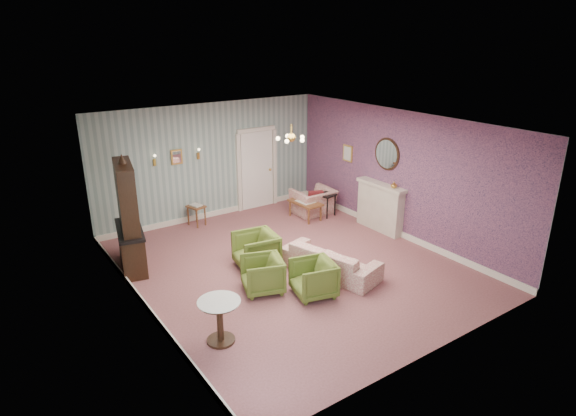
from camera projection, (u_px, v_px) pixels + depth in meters
floor at (291, 266)px, 9.86m from camera, size 7.00×7.00×0.00m
ceiling at (291, 124)px, 8.86m from camera, size 7.00×7.00×0.00m
wall_back at (211, 161)px, 12.07m from camera, size 6.00×0.00×6.00m
wall_front at (437, 267)px, 6.65m from camera, size 6.00×0.00×6.00m
wall_left at (138, 233)px, 7.76m from camera, size 0.00×7.00×7.00m
wall_right at (400, 175)px, 10.96m from camera, size 0.00×7.00×7.00m
wall_right_floral at (399, 175)px, 10.95m from camera, size 0.00×7.00×7.00m
door at (257, 168)px, 12.86m from camera, size 1.12×0.12×2.16m
olive_chair_a at (313, 277)px, 8.66m from camera, size 0.82×0.85×0.73m
olive_chair_b at (262, 273)px, 8.80m from camera, size 0.86×0.88×0.73m
olive_chair_c at (256, 249)px, 9.68m from camera, size 0.85×0.89×0.81m
sofa_chintz at (331, 255)px, 9.44m from camera, size 1.10×2.05×0.77m
wingback_chair at (313, 197)px, 12.58m from camera, size 1.02×0.68×0.88m
dresser at (127, 214)px, 9.44m from camera, size 0.76×1.45×2.30m
fireplace at (380, 207)px, 11.49m from camera, size 0.30×1.40×1.16m
mantel_vase at (394, 185)px, 10.95m from camera, size 0.15×0.15×0.15m
oval_mirror at (387, 154)px, 11.11m from camera, size 0.04×0.76×0.84m
framed_print at (348, 153)px, 12.25m from camera, size 0.04×0.34×0.42m
coffee_table at (305, 210)px, 12.32m from camera, size 0.54×0.91×0.45m
side_table_black at (326, 205)px, 12.46m from camera, size 0.47×0.47×0.59m
pedestal_table at (220, 321)px, 7.34m from camera, size 0.83×0.83×0.72m
nesting_table at (197, 215)px, 11.86m from camera, size 0.43×0.50×0.55m
gilt_mirror_back at (177, 157)px, 11.47m from camera, size 0.28×0.06×0.36m
sconce_left at (155, 160)px, 11.16m from camera, size 0.16×0.12×0.30m
sconce_right at (199, 154)px, 11.75m from camera, size 0.16×0.12×0.30m
chandelier at (291, 139)px, 8.96m from camera, size 0.56×0.56×0.36m
burgundy_cushion at (315, 198)px, 12.42m from camera, size 0.41×0.28×0.39m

